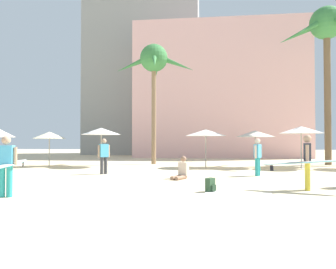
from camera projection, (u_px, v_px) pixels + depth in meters
ground at (165, 211)px, 7.11m from camera, size 120.00×120.00×0.00m
hotel_pink at (218, 96)px, 36.20m from camera, size 16.97×11.34×13.39m
hotel_tower_gray at (145, 40)px, 42.38m from camera, size 13.98×8.27×29.52m
palm_tree_far_left at (154, 63)px, 22.79m from camera, size 5.69×5.62×8.37m
palm_tree_left at (327, 32)px, 21.98m from camera, size 5.99×6.24×10.68m
cafe_umbrella_0 at (101, 131)px, 19.88m from camera, size 2.40×2.40×2.39m
cafe_umbrella_1 at (206, 133)px, 19.38m from camera, size 2.44×2.44×2.27m
cafe_umbrella_4 at (255, 134)px, 19.20m from camera, size 2.27×2.27×2.20m
cafe_umbrella_5 at (49, 135)px, 20.32m from camera, size 2.01×2.01×2.16m
cafe_umbrella_6 at (301, 130)px, 18.54m from camera, size 2.43×2.43×2.42m
beach_towel at (237, 195)px, 9.31m from camera, size 2.03×1.34×0.01m
backpack at (211, 185)px, 9.89m from camera, size 0.34×0.35×0.42m
person_far_left at (309, 161)px, 10.12m from camera, size 2.87×1.19×1.74m
person_far_right at (9, 164)px, 9.08m from camera, size 1.17×2.87×1.68m
person_mid_center at (104, 155)px, 15.47m from camera, size 0.51×0.47×1.68m
person_near_right at (182, 171)px, 13.40m from camera, size 0.72×0.97×0.94m
person_mid_left at (258, 155)px, 14.60m from camera, size 0.38×0.58×1.68m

